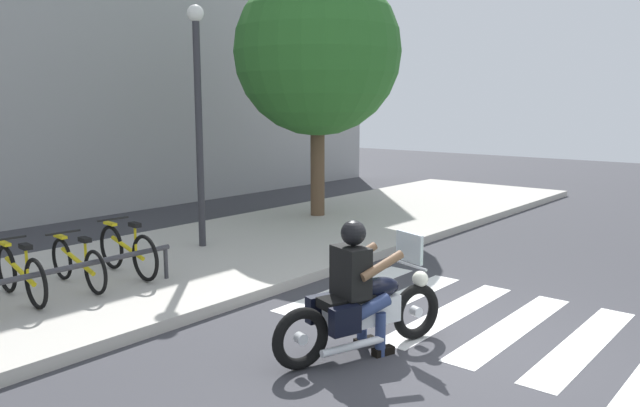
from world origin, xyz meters
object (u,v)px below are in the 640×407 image
object	(u,v)px
bicycle_2	(20,274)
bicycle_3	(78,263)
street_lamp	(198,106)
motorcycle	(363,311)
tree_near_rack	(317,52)
rider	(357,278)
bicycle_4	(128,251)
bike_rack	(41,276)

from	to	relation	value
bicycle_2	bicycle_3	bearing A→B (deg)	0.08
bicycle_2	street_lamp	distance (m)	4.04
motorcycle	tree_near_rack	distance (m)	8.03
motorcycle	rider	distance (m)	0.37
bicycle_4	tree_near_rack	distance (m)	6.42
bike_rack	street_lamp	xyz separation A→B (m)	(3.42, 1.19, 1.99)
bike_rack	motorcycle	bearing A→B (deg)	-64.09
bike_rack	bicycle_2	bearing A→B (deg)	89.97
motorcycle	bicycle_2	size ratio (longest dim) A/B	1.30
motorcycle	street_lamp	bearing A→B (deg)	69.76
bicycle_2	bike_rack	world-z (taller)	bicycle_2
bicycle_4	tree_near_rack	xyz separation A→B (m)	(5.49, 1.04, 3.16)
rider	bicycle_3	xyz separation A→B (m)	(-0.86, 4.01, -0.34)
bicycle_4	street_lamp	xyz separation A→B (m)	(1.89, 0.64, 2.04)
tree_near_rack	street_lamp	bearing A→B (deg)	-173.65
rider	tree_near_rack	world-z (taller)	tree_near_rack
motorcycle	bike_rack	world-z (taller)	motorcycle
rider	bicycle_3	size ratio (longest dim) A/B	0.90
motorcycle	bicycle_3	xyz separation A→B (m)	(-0.93, 4.04, 0.02)
motorcycle	bicycle_2	bearing A→B (deg)	112.74
bike_rack	tree_near_rack	world-z (taller)	tree_near_rack
bicycle_3	bike_rack	size ratio (longest dim) A/B	0.44
bicycle_4	rider	bearing A→B (deg)	-88.66
motorcycle	tree_near_rack	bearing A→B (deg)	43.67
motorcycle	bike_rack	xyz separation A→B (m)	(-1.69, 3.49, 0.11)
bicycle_3	bicycle_4	world-z (taller)	bicycle_4
bicycle_4	street_lamp	distance (m)	2.85
rider	tree_near_rack	distance (m)	7.92
rider	bicycle_2	size ratio (longest dim) A/B	0.91
bicycle_4	bike_rack	distance (m)	1.63
bicycle_2	street_lamp	size ratio (longest dim) A/B	0.38
street_lamp	bicycle_2	bearing A→B (deg)	-169.42
street_lamp	tree_near_rack	bearing A→B (deg)	6.35
street_lamp	tree_near_rack	distance (m)	3.79
motorcycle	street_lamp	world-z (taller)	street_lamp
motorcycle	bicycle_2	distance (m)	4.38
bicycle_3	bike_rack	distance (m)	0.95
bicycle_4	bike_rack	bearing A→B (deg)	-160.08
rider	street_lamp	world-z (taller)	street_lamp
rider	bicycle_2	distance (m)	4.34
bicycle_3	bicycle_4	distance (m)	0.76
bicycle_4	tree_near_rack	world-z (taller)	tree_near_rack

